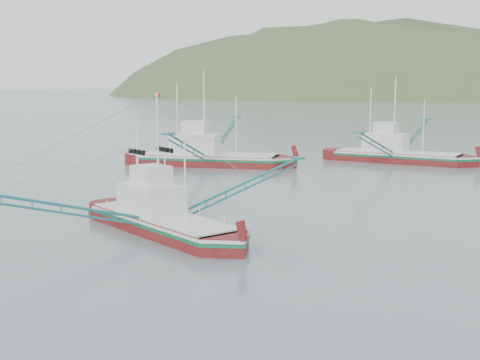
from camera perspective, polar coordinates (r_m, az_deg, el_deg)
The scene contains 5 objects.
ground at distance 41.24m, azimuth -5.03°, elevation -5.39°, with size 1200.00×1200.00×0.00m, color slate.
main_boat at distance 43.97m, azimuth -6.74°, elevation -2.09°, with size 13.86×23.81×9.82m.
bg_boat_far at distance 83.36m, azimuth 13.16°, elevation 2.65°, with size 15.56×27.39×11.13m.
bg_boat_left at distance 77.79m, azimuth -2.77°, elevation 3.00°, with size 16.57×27.91×11.91m.
headland_left at distance 441.33m, azimuth 8.94°, elevation 7.12°, with size 448.00×308.00×210.00m, color #43572D.
Camera 1 is at (26.77, -29.76, 9.89)m, focal length 50.00 mm.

